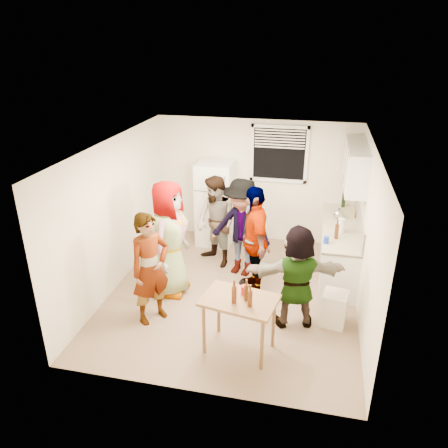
% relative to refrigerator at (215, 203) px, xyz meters
% --- Properties ---
extents(room, '(4.00, 4.50, 2.50)m').
position_rel_refrigerator_xyz_m(room, '(0.75, -1.88, -0.85)').
color(room, white).
rests_on(room, ground).
extents(window, '(1.12, 0.10, 1.06)m').
position_rel_refrigerator_xyz_m(window, '(1.20, 0.33, 1.00)').
color(window, white).
rests_on(window, room).
extents(refrigerator, '(0.70, 0.70, 1.70)m').
position_rel_refrigerator_xyz_m(refrigerator, '(0.00, 0.00, 0.00)').
color(refrigerator, white).
rests_on(refrigerator, ground).
extents(counter_lower, '(0.60, 2.20, 0.86)m').
position_rel_refrigerator_xyz_m(counter_lower, '(2.45, -0.73, -0.42)').
color(counter_lower, white).
rests_on(counter_lower, ground).
extents(countertop, '(0.64, 2.22, 0.04)m').
position_rel_refrigerator_xyz_m(countertop, '(2.45, -0.73, 0.03)').
color(countertop, beige).
rests_on(countertop, counter_lower).
extents(backsplash, '(0.03, 2.20, 0.36)m').
position_rel_refrigerator_xyz_m(backsplash, '(2.74, -0.73, 0.23)').
color(backsplash, beige).
rests_on(backsplash, countertop).
extents(upper_cabinets, '(0.34, 1.60, 0.70)m').
position_rel_refrigerator_xyz_m(upper_cabinets, '(2.58, -0.53, 1.10)').
color(upper_cabinets, white).
rests_on(upper_cabinets, room).
extents(kettle, '(0.26, 0.22, 0.20)m').
position_rel_refrigerator_xyz_m(kettle, '(2.40, -0.38, 0.05)').
color(kettle, silver).
rests_on(kettle, countertop).
extents(paper_towel, '(0.12, 0.12, 0.25)m').
position_rel_refrigerator_xyz_m(paper_towel, '(2.43, -1.00, 0.05)').
color(paper_towel, white).
rests_on(paper_towel, countertop).
extents(wine_bottle, '(0.07, 0.07, 0.28)m').
position_rel_refrigerator_xyz_m(wine_bottle, '(2.50, 0.22, 0.05)').
color(wine_bottle, black).
rests_on(wine_bottle, countertop).
extents(beer_bottle_counter, '(0.06, 0.06, 0.25)m').
position_rel_refrigerator_xyz_m(beer_bottle_counter, '(2.35, -1.28, 0.05)').
color(beer_bottle_counter, '#47230C').
rests_on(beer_bottle_counter, countertop).
extents(blue_cup, '(0.09, 0.09, 0.11)m').
position_rel_refrigerator_xyz_m(blue_cup, '(2.19, -1.49, 0.05)').
color(blue_cup, '#1535BC').
rests_on(blue_cup, countertop).
extents(picture_frame, '(0.02, 0.19, 0.15)m').
position_rel_refrigerator_xyz_m(picture_frame, '(2.67, -0.24, 0.13)').
color(picture_frame, gold).
rests_on(picture_frame, countertop).
extents(trash_bin, '(0.41, 0.41, 0.52)m').
position_rel_refrigerator_xyz_m(trash_bin, '(2.38, -2.37, -0.60)').
color(trash_bin, beige).
rests_on(trash_bin, ground).
extents(serving_table, '(1.07, 0.81, 0.82)m').
position_rel_refrigerator_xyz_m(serving_table, '(1.11, -3.25, -0.85)').
color(serving_table, brown).
rests_on(serving_table, ground).
extents(beer_bottle_table, '(0.07, 0.07, 0.25)m').
position_rel_refrigerator_xyz_m(beer_bottle_table, '(1.05, -3.35, -0.03)').
color(beer_bottle_table, '#47230C').
rests_on(beer_bottle_table, serving_table).
extents(red_cup, '(0.09, 0.09, 0.13)m').
position_rel_refrigerator_xyz_m(red_cup, '(1.15, -3.12, -0.03)').
color(red_cup, red).
rests_on(red_cup, serving_table).
extents(guest_grey, '(2.01, 1.09, 0.62)m').
position_rel_refrigerator_xyz_m(guest_grey, '(-0.28, -2.03, -0.85)').
color(guest_grey, gray).
rests_on(guest_grey, ground).
extents(guest_stripe, '(1.77, 1.52, 0.41)m').
position_rel_refrigerator_xyz_m(guest_stripe, '(-0.29, -2.83, -0.85)').
color(guest_stripe, '#141933').
rests_on(guest_stripe, ground).
extents(guest_back_left, '(1.70, 1.84, 0.64)m').
position_rel_refrigerator_xyz_m(guest_back_left, '(0.23, -0.93, -0.85)').
color(guest_back_left, '#513525').
rests_on(guest_back_left, ground).
extents(guest_back_right, '(1.59, 2.03, 0.66)m').
position_rel_refrigerator_xyz_m(guest_back_right, '(0.75, -1.17, -0.85)').
color(guest_back_right, '#44454A').
rests_on(guest_back_right, ground).
extents(guest_black, '(2.10, 1.66, 0.45)m').
position_rel_refrigerator_xyz_m(guest_black, '(1.05, -1.66, -0.85)').
color(guest_black, black).
rests_on(guest_black, ground).
extents(guest_orange, '(1.83, 1.91, 0.47)m').
position_rel_refrigerator_xyz_m(guest_orange, '(1.80, -2.49, -0.85)').
color(guest_orange, '#CA6B52').
rests_on(guest_orange, ground).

